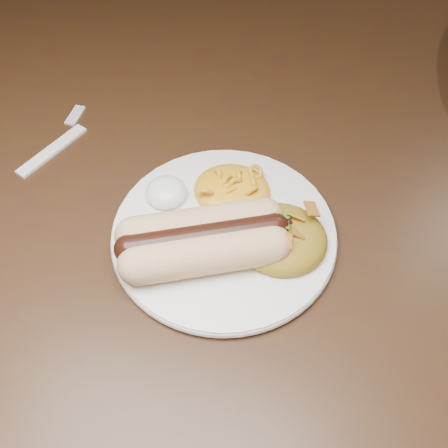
# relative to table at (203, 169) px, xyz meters

# --- Properties ---
(floor) EXTENTS (4.00, 4.00, 0.00)m
(floor) POSITION_rel_table_xyz_m (0.00, 0.00, -0.66)
(floor) COLOR #5D2617
(floor) RESTS_ON ground
(table) EXTENTS (1.60, 0.90, 0.75)m
(table) POSITION_rel_table_xyz_m (0.00, 0.00, 0.00)
(table) COLOR black
(table) RESTS_ON floor
(plate) EXTENTS (0.25, 0.25, 0.01)m
(plate) POSITION_rel_table_xyz_m (0.08, -0.17, 0.10)
(plate) COLOR white
(plate) RESTS_ON table
(hotdog) EXTENTS (0.14, 0.12, 0.04)m
(hotdog) POSITION_rel_table_xyz_m (0.06, -0.20, 0.13)
(hotdog) COLOR #FDBF96
(hotdog) RESTS_ON plate
(mac_and_cheese) EXTENTS (0.10, 0.10, 0.03)m
(mac_and_cheese) POSITION_rel_table_xyz_m (0.07, -0.12, 0.12)
(mac_and_cheese) COLOR yellow
(mac_and_cheese) RESTS_ON plate
(sour_cream) EXTENTS (0.06, 0.06, 0.03)m
(sour_cream) POSITION_rel_table_xyz_m (0.00, -0.14, 0.12)
(sour_cream) COLOR white
(sour_cream) RESTS_ON plate
(taco_salad) EXTENTS (0.09, 0.09, 0.04)m
(taco_salad) POSITION_rel_table_xyz_m (0.14, -0.17, 0.12)
(taco_salad) COLOR #C87415
(taco_salad) RESTS_ON plate
(fork) EXTENTS (0.07, 0.14, 0.00)m
(fork) POSITION_rel_table_xyz_m (-0.16, -0.10, 0.09)
(fork) COLOR white
(fork) RESTS_ON table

